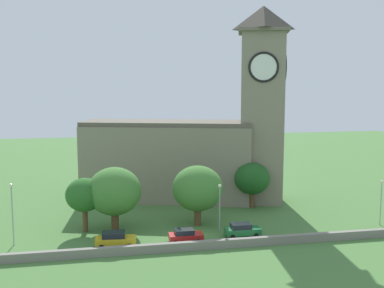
# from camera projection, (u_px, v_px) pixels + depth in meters

# --- Properties ---
(ground_plane) EXTENTS (200.00, 200.00, 0.00)m
(ground_plane) POSITION_uv_depth(u_px,v_px,m) (173.00, 206.00, 74.75)
(ground_plane) COLOR #477538
(church) EXTENTS (34.27, 17.84, 31.45)m
(church) POSITION_uv_depth(u_px,v_px,m) (196.00, 143.00, 77.75)
(church) COLOR gray
(church) RESTS_ON ground
(quay_barrier) EXTENTS (58.44, 0.70, 1.04)m
(quay_barrier) POSITION_uv_depth(u_px,v_px,m) (200.00, 245.00, 55.11)
(quay_barrier) COLOR gray
(quay_barrier) RESTS_ON ground
(car_yellow) EXTENTS (4.91, 2.43, 1.93)m
(car_yellow) POSITION_uv_depth(u_px,v_px,m) (115.00, 239.00, 55.83)
(car_yellow) COLOR gold
(car_yellow) RESTS_ON ground
(car_red) EXTENTS (4.19, 2.31, 1.63)m
(car_red) POSITION_uv_depth(u_px,v_px,m) (185.00, 235.00, 57.74)
(car_red) COLOR red
(car_red) RESTS_ON ground
(car_green) EXTENTS (4.53, 2.25, 1.69)m
(car_green) POSITION_uv_depth(u_px,v_px,m) (242.00, 230.00, 59.82)
(car_green) COLOR #1E6B38
(car_green) RESTS_ON ground
(streetlamp_west_end) EXTENTS (0.44, 0.44, 7.56)m
(streetlamp_west_end) POSITION_uv_depth(u_px,v_px,m) (12.00, 205.00, 56.08)
(streetlamp_west_end) COLOR #9EA0A5
(streetlamp_west_end) RESTS_ON ground
(streetlamp_west_mid) EXTENTS (0.44, 0.44, 6.41)m
(streetlamp_west_mid) POSITION_uv_depth(u_px,v_px,m) (220.00, 200.00, 61.17)
(streetlamp_west_mid) COLOR #9EA0A5
(streetlamp_west_mid) RESTS_ON ground
(streetlamp_central) EXTENTS (0.44, 0.44, 6.27)m
(streetlamp_central) POSITION_uv_depth(u_px,v_px,m) (381.00, 195.00, 64.24)
(streetlamp_central) COLOR #9EA0A5
(streetlamp_central) RESTS_ON ground
(tree_riverside_west) EXTENTS (4.89, 4.89, 7.15)m
(tree_riverside_west) POSITION_uv_depth(u_px,v_px,m) (84.00, 195.00, 61.30)
(tree_riverside_west) COLOR brown
(tree_riverside_west) RESTS_ON ground
(tree_churchyard) EXTENTS (7.06, 7.06, 8.44)m
(tree_churchyard) POSITION_uv_depth(u_px,v_px,m) (114.00, 191.00, 61.92)
(tree_churchyard) COLOR brown
(tree_churchyard) RESTS_ON ground
(tree_by_tower) EXTENTS (5.50, 5.50, 7.15)m
(tree_by_tower) POSITION_uv_depth(u_px,v_px,m) (252.00, 179.00, 73.11)
(tree_by_tower) COLOR brown
(tree_by_tower) RESTS_ON ground
(tree_riverside_east) EXTENTS (6.89, 6.89, 8.28)m
(tree_riverside_east) POSITION_uv_depth(u_px,v_px,m) (198.00, 189.00, 63.99)
(tree_riverside_east) COLOR brown
(tree_riverside_east) RESTS_ON ground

